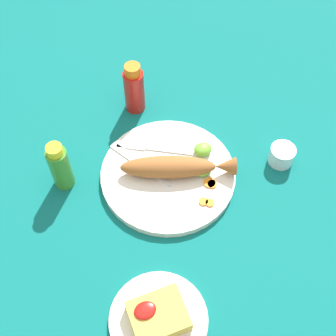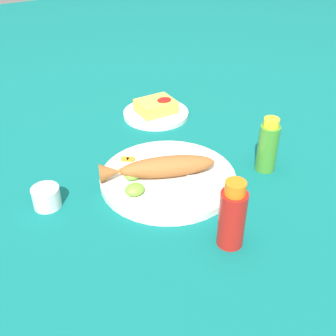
# 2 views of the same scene
# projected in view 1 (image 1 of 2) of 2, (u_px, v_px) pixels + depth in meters

# --- Properties ---
(ground_plane) EXTENTS (4.00, 4.00, 0.00)m
(ground_plane) POSITION_uv_depth(u_px,v_px,m) (168.00, 177.00, 1.11)
(ground_plane) COLOR #0C605B
(main_plate) EXTENTS (0.32, 0.32, 0.02)m
(main_plate) POSITION_uv_depth(u_px,v_px,m) (168.00, 175.00, 1.10)
(main_plate) COLOR silver
(main_plate) RESTS_ON ground_plane
(fried_fish) EXTENTS (0.27, 0.14, 0.05)m
(fried_fish) POSITION_uv_depth(u_px,v_px,m) (176.00, 167.00, 1.08)
(fried_fish) COLOR #935628
(fried_fish) RESTS_ON main_plate
(fork_near) EXTENTS (0.10, 0.17, 0.00)m
(fork_near) POSITION_uv_depth(u_px,v_px,m) (137.00, 161.00, 1.11)
(fork_near) COLOR silver
(fork_near) RESTS_ON main_plate
(fork_far) EXTENTS (0.17, 0.10, 0.00)m
(fork_far) POSITION_uv_depth(u_px,v_px,m) (149.00, 148.00, 1.13)
(fork_far) COLOR silver
(fork_far) RESTS_ON main_plate
(carrot_slice_near) EXTENTS (0.02, 0.02, 0.00)m
(carrot_slice_near) POSITION_uv_depth(u_px,v_px,m) (210.00, 203.00, 1.05)
(carrot_slice_near) COLOR orange
(carrot_slice_near) RESTS_ON main_plate
(carrot_slice_mid) EXTENTS (0.02, 0.02, 0.00)m
(carrot_slice_mid) POSITION_uv_depth(u_px,v_px,m) (203.00, 202.00, 1.05)
(carrot_slice_mid) COLOR orange
(carrot_slice_mid) RESTS_ON main_plate
(carrot_slice_far) EXTENTS (0.03, 0.03, 0.00)m
(carrot_slice_far) POSITION_uv_depth(u_px,v_px,m) (209.00, 183.00, 1.08)
(carrot_slice_far) COLOR orange
(carrot_slice_far) RESTS_ON main_plate
(carrot_slice_extra) EXTENTS (0.02, 0.02, 0.00)m
(carrot_slice_extra) POSITION_uv_depth(u_px,v_px,m) (212.00, 184.00, 1.08)
(carrot_slice_extra) COLOR orange
(carrot_slice_extra) RESTS_ON main_plate
(lime_wedge_main) EXTENTS (0.04, 0.03, 0.02)m
(lime_wedge_main) POSITION_uv_depth(u_px,v_px,m) (203.00, 170.00, 1.09)
(lime_wedge_main) COLOR #6BB233
(lime_wedge_main) RESTS_ON main_plate
(lime_wedge_side) EXTENTS (0.04, 0.04, 0.02)m
(lime_wedge_side) POSITION_uv_depth(u_px,v_px,m) (203.00, 149.00, 1.12)
(lime_wedge_side) COLOR #6BB233
(lime_wedge_side) RESTS_ON main_plate
(hot_sauce_bottle_red) EXTENTS (0.05, 0.05, 0.15)m
(hot_sauce_bottle_red) POSITION_uv_depth(u_px,v_px,m) (136.00, 89.00, 1.18)
(hot_sauce_bottle_red) COLOR #B21914
(hot_sauce_bottle_red) RESTS_ON ground_plane
(hot_sauce_bottle_green) EXTENTS (0.05, 0.05, 0.14)m
(hot_sauce_bottle_green) POSITION_uv_depth(u_px,v_px,m) (60.00, 167.00, 1.05)
(hot_sauce_bottle_green) COLOR #3D8428
(hot_sauce_bottle_green) RESTS_ON ground_plane
(salt_cup) EXTENTS (0.06, 0.06, 0.05)m
(salt_cup) POSITION_uv_depth(u_px,v_px,m) (282.00, 156.00, 1.12)
(salt_cup) COLOR silver
(salt_cup) RESTS_ON ground_plane
(side_plate_fries) EXTENTS (0.19, 0.19, 0.01)m
(side_plate_fries) POSITION_uv_depth(u_px,v_px,m) (159.00, 320.00, 0.92)
(side_plate_fries) COLOR silver
(side_plate_fries) RESTS_ON ground_plane
(fries_pile) EXTENTS (0.11, 0.09, 0.04)m
(fries_pile) POSITION_uv_depth(u_px,v_px,m) (158.00, 316.00, 0.90)
(fries_pile) COLOR gold
(fries_pile) RESTS_ON side_plate_fries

